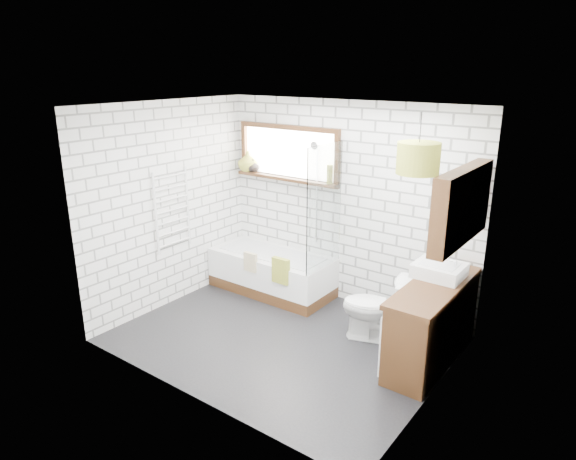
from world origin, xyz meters
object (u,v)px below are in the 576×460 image
Objects in this scene: vanity at (432,323)px; toilet at (376,308)px; bathtub at (272,272)px; pendant at (418,158)px; basin at (439,270)px.

vanity is 1.93× the size of toilet.
toilet is (1.69, -0.32, 0.11)m from bathtub.
bathtub is 2.18× the size of toilet.
pendant is at bearing -118.81° from vanity.
basin is 1.31m from pendant.
bathtub is 3.44× the size of basin.
basin reaches higher than toilet.
pendant is (2.18, -0.67, 1.84)m from bathtub.
bathtub is 1.13× the size of vanity.
pendant is at bearing -17.09° from bathtub.
bathtub is at bearing -120.09° from toilet.
bathtub is 2.37m from vanity.
vanity is 3.04× the size of basin.
basin is (-0.06, 0.23, 0.48)m from vanity.
pendant is (0.48, -0.35, 1.72)m from toilet.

